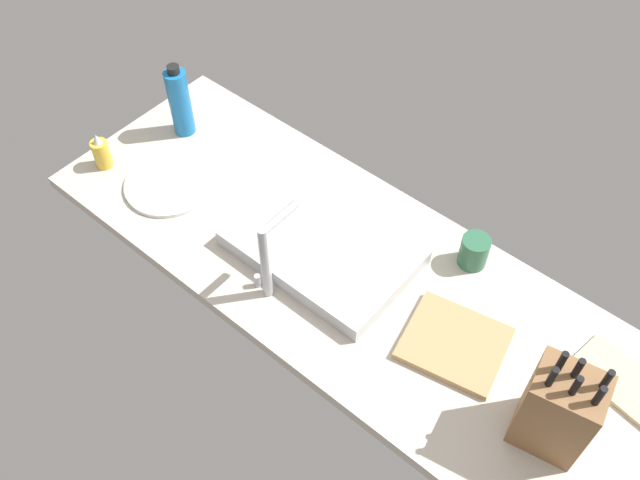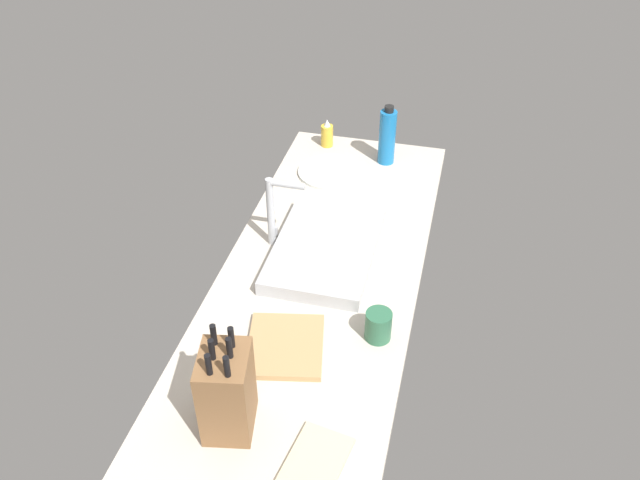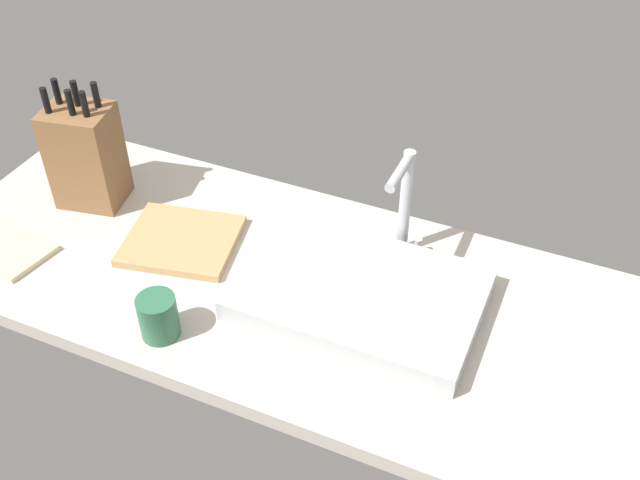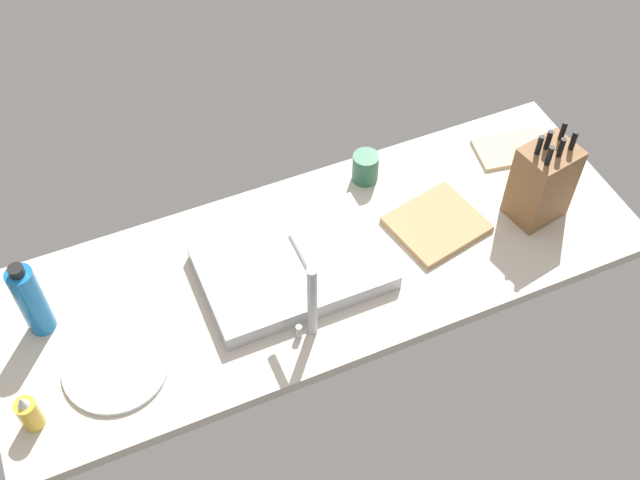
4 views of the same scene
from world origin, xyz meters
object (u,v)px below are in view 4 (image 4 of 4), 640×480
at_px(soap_bottle, 29,413).
at_px(water_bottle, 31,300).
at_px(sink_basin, 293,267).
at_px(coffee_mug, 365,167).
at_px(faucet, 309,293).
at_px(dish_towel, 514,149).
at_px(dinner_plate, 116,367).
at_px(cutting_board, 437,224).
at_px(knife_block, 542,182).

relative_size(soap_bottle, water_bottle, 0.49).
bearing_deg(sink_basin, water_bottle, -8.52).
bearing_deg(coffee_mug, faucet, 49.59).
bearing_deg(faucet, soap_bottle, -0.98).
bearing_deg(water_bottle, coffee_mug, -171.93).
xyz_separation_m(water_bottle, dish_towel, (-1.36, -0.06, -0.10)).
bearing_deg(water_bottle, dinner_plate, 125.65).
distance_m(water_bottle, dinner_plate, 0.25).
distance_m(faucet, cutting_board, 0.48).
bearing_deg(water_bottle, cutting_board, 174.29).
xyz_separation_m(dish_towel, coffee_mug, (0.44, -0.07, 0.04)).
relative_size(knife_block, water_bottle, 1.23).
distance_m(water_bottle, coffee_mug, 0.93).
xyz_separation_m(faucet, water_bottle, (0.59, -0.26, -0.03)).
bearing_deg(cutting_board, sink_basin, -1.44).
relative_size(sink_basin, dinner_plate, 1.86).
height_order(soap_bottle, water_bottle, water_bottle).
bearing_deg(faucet, knife_block, -171.98).
height_order(sink_basin, water_bottle, water_bottle).
xyz_separation_m(water_bottle, dinner_plate, (-0.13, 0.18, -0.10)).
bearing_deg(soap_bottle, knife_block, -176.33).
xyz_separation_m(faucet, soap_bottle, (0.66, -0.01, -0.09)).
bearing_deg(coffee_mug, dish_towel, 170.87).
relative_size(knife_block, coffee_mug, 3.27).
distance_m(faucet, water_bottle, 0.64).
relative_size(cutting_board, water_bottle, 0.98).
height_order(cutting_board, dish_towel, cutting_board).
bearing_deg(sink_basin, cutting_board, 178.56).
height_order(faucet, water_bottle, faucet).
xyz_separation_m(sink_basin, cutting_board, (-0.41, 0.01, -0.01)).
distance_m(cutting_board, coffee_mug, 0.26).
distance_m(cutting_board, dinner_plate, 0.89).
relative_size(soap_bottle, dish_towel, 0.52).
relative_size(soap_bottle, coffee_mug, 1.31).
height_order(knife_block, soap_bottle, knife_block).
xyz_separation_m(faucet, dish_towel, (-0.77, -0.32, -0.14)).
distance_m(faucet, dinner_plate, 0.48).
xyz_separation_m(knife_block, soap_bottle, (1.35, 0.09, -0.07)).
bearing_deg(knife_block, water_bottle, -17.88).
distance_m(cutting_board, dish_towel, 0.38).
xyz_separation_m(sink_basin, dish_towel, (-0.75, -0.15, -0.02)).
relative_size(sink_basin, coffee_mug, 5.24).
bearing_deg(knife_block, soap_bottle, -7.07).
distance_m(soap_bottle, dish_towel, 1.46).
distance_m(sink_basin, cutting_board, 0.41).
height_order(faucet, dish_towel, faucet).
xyz_separation_m(faucet, coffee_mug, (-0.33, -0.39, -0.10)).
height_order(sink_basin, knife_block, knife_block).
height_order(water_bottle, dinner_plate, water_bottle).
relative_size(dinner_plate, coffee_mug, 2.82).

